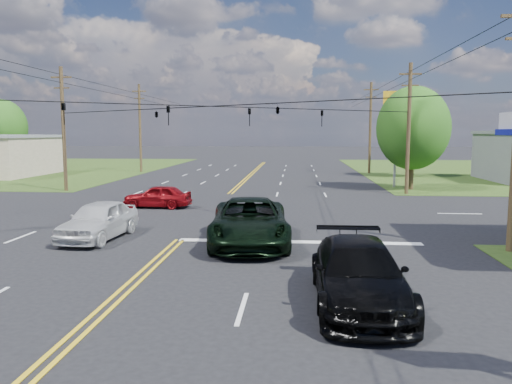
# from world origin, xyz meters

# --- Properties ---
(ground) EXTENTS (280.00, 280.00, 0.00)m
(ground) POSITION_xyz_m (0.00, 12.00, 0.00)
(ground) COLOR black
(ground) RESTS_ON ground
(stop_bar) EXTENTS (10.00, 0.50, 0.02)m
(stop_bar) POSITION_xyz_m (5.00, 4.00, 0.00)
(stop_bar) COLOR silver
(stop_bar) RESTS_ON ground
(pole_nw) EXTENTS (1.60, 0.28, 9.50)m
(pole_nw) POSITION_xyz_m (-13.00, 21.00, 4.92)
(pole_nw) COLOR #422F1C
(pole_nw) RESTS_ON ground
(pole_ne) EXTENTS (1.60, 0.28, 9.50)m
(pole_ne) POSITION_xyz_m (13.00, 21.00, 4.92)
(pole_ne) COLOR #422F1C
(pole_ne) RESTS_ON ground
(pole_left_far) EXTENTS (1.60, 0.28, 10.00)m
(pole_left_far) POSITION_xyz_m (-13.00, 40.00, 5.17)
(pole_left_far) COLOR #422F1C
(pole_left_far) RESTS_ON ground
(pole_right_far) EXTENTS (1.60, 0.28, 10.00)m
(pole_right_far) POSITION_xyz_m (13.00, 40.00, 5.17)
(pole_right_far) COLOR #422F1C
(pole_right_far) RESTS_ON ground
(span_wire_signals) EXTENTS (26.00, 18.00, 1.13)m
(span_wire_signals) POSITION_xyz_m (0.00, 12.00, 6.00)
(span_wire_signals) COLOR black
(span_wire_signals) RESTS_ON ground
(power_lines) EXTENTS (26.04, 100.00, 0.64)m
(power_lines) POSITION_xyz_m (0.00, 10.00, 8.60)
(power_lines) COLOR black
(power_lines) RESTS_ON ground
(tree_right_a) EXTENTS (5.70, 5.70, 8.18)m
(tree_right_a) POSITION_xyz_m (14.00, 24.00, 4.87)
(tree_right_a) COLOR #422F1C
(tree_right_a) RESTS_ON ground
(tree_right_b) EXTENTS (4.94, 4.94, 7.09)m
(tree_right_b) POSITION_xyz_m (16.50, 36.00, 4.22)
(tree_right_b) COLOR #422F1C
(tree_right_b) RESTS_ON ground
(tree_far_l) EXTENTS (6.08, 6.08, 8.72)m
(tree_far_l) POSITION_xyz_m (-32.00, 44.00, 5.19)
(tree_far_l) COLOR #422F1C
(tree_far_l) RESTS_ON ground
(pickup_dkgreen) EXTENTS (3.62, 6.88, 1.85)m
(pickup_dkgreen) POSITION_xyz_m (3.00, 3.50, 0.92)
(pickup_dkgreen) COLOR black
(pickup_dkgreen) RESTS_ON ground
(suv_black) EXTENTS (2.36, 5.73, 1.66)m
(suv_black) POSITION_xyz_m (6.51, -3.41, 0.83)
(suv_black) COLOR black
(suv_black) RESTS_ON ground
(pickup_white) EXTENTS (2.35, 4.95, 1.63)m
(pickup_white) POSITION_xyz_m (-3.50, 4.00, 0.82)
(pickup_white) COLOR silver
(pickup_white) RESTS_ON ground
(sedan_red) EXTENTS (4.10, 1.77, 1.38)m
(sedan_red) POSITION_xyz_m (-3.48, 13.00, 0.69)
(sedan_red) COLOR maroon
(sedan_red) RESTS_ON ground
(polesign_ne) EXTENTS (2.20, 0.54, 7.94)m
(polesign_ne) POSITION_xyz_m (13.00, 25.61, 6.17)
(polesign_ne) COLOR #A5A5AA
(polesign_ne) RESTS_ON ground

